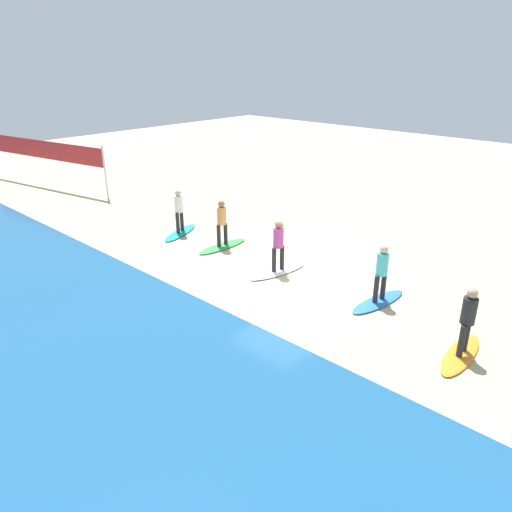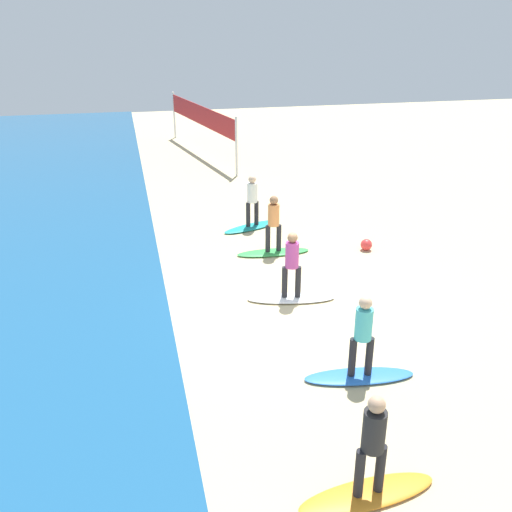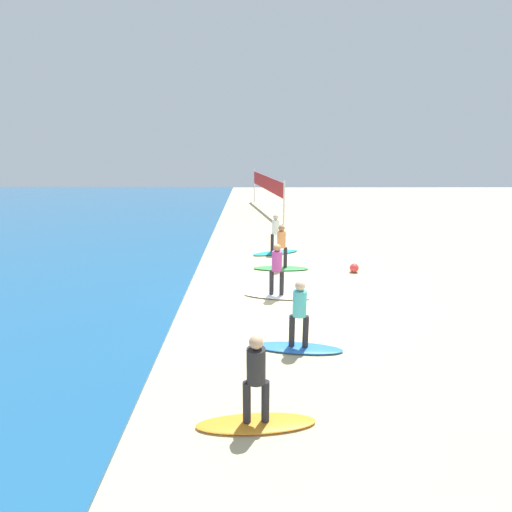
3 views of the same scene
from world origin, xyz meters
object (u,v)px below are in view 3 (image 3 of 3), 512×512
volleyball_net (267,185)px  surfer_blue (299,309)px  surfer_orange (256,373)px  surfboard_green (281,268)px  surfboard_blue (298,348)px  beach_ball (354,268)px  surfer_teal (276,230)px  surfboard_teal (275,253)px  surfer_white (277,266)px  surfboard_orange (256,423)px  surfer_green (281,243)px  surfboard_white (276,296)px

volleyball_net → surfer_blue: bearing=-179.3°
surfer_orange → surfboard_green: (8.87, -0.96, -0.99)m
surfboard_blue → beach_ball: bearing=-107.1°
surfboard_blue → surfer_teal: surfer_teal is taller
surfer_blue → surfboard_teal: bearing=1.0°
surfer_blue → beach_ball: size_ratio=4.86×
surfer_white → surfboard_orange: bearing=173.8°
surfboard_orange → surfer_teal: bearing=-98.6°
surfboard_blue → surfer_green: (6.19, 0.04, 0.99)m
surfer_blue → surfer_teal: (8.41, 0.15, 0.00)m
surfer_green → surfboard_teal: bearing=2.7°
surfboard_blue → surfboard_green: bearing=-82.1°
surfboard_orange → surfboard_teal: same height
surfboard_green → surfer_green: (0.00, 0.00, 0.99)m
volleyball_net → surfboard_blue: bearing=-179.3°
surfer_orange → surfboard_blue: (2.68, -1.00, -0.99)m
surfboard_orange → surfboard_white: 6.06m
volleyball_net → beach_ball: volleyball_net is taller
surfer_white → volleyball_net: volleyball_net is taller
surfboard_white → beach_ball: (2.49, -3.02, 0.12)m
surfboard_orange → surfer_orange: bearing=-87.0°
surfboard_green → volleyball_net: volleyball_net is taller
surfer_white → surfer_green: 2.86m
surfer_white → surfboard_green: bearing=-6.3°
surfer_blue → surfboard_white: surfer_blue is taller
surfer_orange → beach_ball: size_ratio=4.86×
surfer_green → surfer_teal: size_ratio=1.00×
surfboard_green → surfer_teal: size_ratio=1.28×
surfboard_white → surfer_green: bearing=-85.6°
surfer_orange → surfer_blue: size_ratio=1.00×
surfer_white → surfboard_green: (2.85, -0.31, -0.99)m
surfer_white → beach_ball: (2.49, -3.02, -0.87)m
surfboard_white → surfboard_green: bearing=-85.6°
volleyball_net → surfboard_green: bearing=-179.1°
surfboard_teal → beach_ball: bearing=115.8°
surfer_orange → surfboard_white: (6.02, -0.65, -0.99)m
surfboard_white → beach_ball: beach_ball is taller
surfer_white → surfboard_green: surfer_white is taller
surfer_green → surfboard_teal: size_ratio=0.78×
surfboard_orange → surfboard_blue: 2.86m
surfer_green → surfboard_teal: 2.44m
surfboard_blue → beach_ball: 6.42m
surfer_blue → volleyball_net: 19.19m
beach_ball → surfboard_green: bearing=82.6°
surfer_green → surfer_teal: (2.22, 0.11, 0.00)m
surfboard_orange → surfer_teal: (11.09, -0.85, 0.99)m
surfer_blue → surfer_white: size_ratio=1.00×
surfboard_orange → surfer_blue: surfer_blue is taller
surfer_teal → surfboard_teal: bearing=2.7°
surfer_blue → surfboard_teal: surfer_blue is taller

